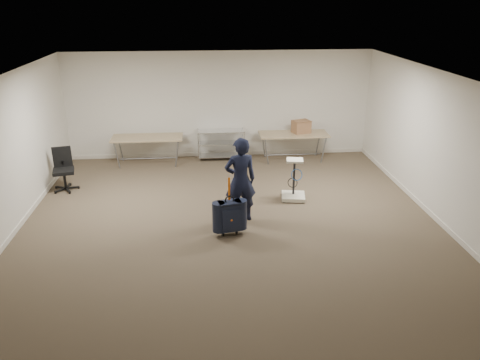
{
  "coord_description": "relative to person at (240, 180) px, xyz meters",
  "views": [
    {
      "loc": [
        -0.51,
        -7.72,
        4.09
      ],
      "look_at": [
        0.17,
        0.3,
        0.91
      ],
      "focal_mm": 35.0,
      "sensor_mm": 36.0,
      "label": 1
    }
  ],
  "objects": [
    {
      "name": "equipment_cart",
      "position": [
        1.23,
        0.9,
        -0.6
      ],
      "size": [
        0.56,
        0.56,
        0.9
      ],
      "color": "beige",
      "rests_on": "ground"
    },
    {
      "name": "suitcase",
      "position": [
        -0.25,
        -0.61,
        -0.45
      ],
      "size": [
        0.45,
        0.31,
        1.12
      ],
      "color": "#161B32",
      "rests_on": "ground"
    },
    {
      "name": "office_chair",
      "position": [
        -3.81,
        1.87,
        -0.54
      ],
      "size": [
        0.58,
        0.58,
        0.96
      ],
      "color": "black",
      "rests_on": "ground"
    },
    {
      "name": "ground",
      "position": [
        -0.2,
        -0.5,
        -0.83
      ],
      "size": [
        9.0,
        9.0,
        0.0
      ],
      "primitive_type": "plane",
      "color": "#46392A",
      "rests_on": "ground"
    },
    {
      "name": "room_shell",
      "position": [
        -0.2,
        0.88,
        -0.78
      ],
      "size": [
        8.0,
        9.0,
        9.0
      ],
      "color": "silver",
      "rests_on": "ground"
    },
    {
      "name": "folding_table_left",
      "position": [
        -2.1,
        3.45,
        -0.16
      ],
      "size": [
        1.8,
        0.75,
        0.73
      ],
      "color": "#93785A",
      "rests_on": "ground"
    },
    {
      "name": "cardboard_box",
      "position": [
        1.91,
        3.52,
        0.06
      ],
      "size": [
        0.52,
        0.45,
        0.33
      ],
      "primitive_type": "cube",
      "rotation": [
        0.0,
        0.0,
        0.32
      ],
      "color": "#966B45",
      "rests_on": "folding_table_right"
    },
    {
      "name": "wire_shelf",
      "position": [
        -0.2,
        3.7,
        -0.39
      ],
      "size": [
        1.22,
        0.47,
        0.8
      ],
      "color": "silver",
      "rests_on": "ground"
    },
    {
      "name": "folding_table_right",
      "position": [
        1.7,
        3.45,
        -0.16
      ],
      "size": [
        1.8,
        0.75,
        0.73
      ],
      "color": "#93785A",
      "rests_on": "ground"
    },
    {
      "name": "person",
      "position": [
        0.0,
        0.0,
        0.0
      ],
      "size": [
        0.66,
        0.49,
        1.67
      ],
      "primitive_type": "imported",
      "rotation": [
        0.0,
        0.0,
        3.3
      ],
      "color": "black",
      "rests_on": "ground"
    }
  ]
}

